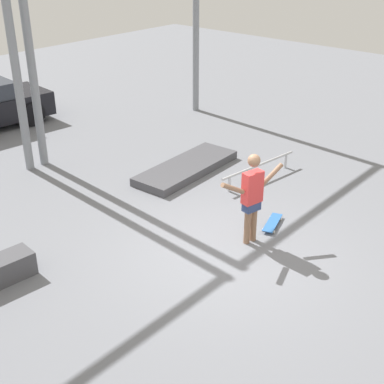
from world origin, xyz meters
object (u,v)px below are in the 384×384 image
Objects in this scene: grind_rail at (259,167)px; skateboard at (272,223)px; skateboarder at (252,194)px; manual_pad at (187,168)px.

skateboard is at bearing -137.86° from grind_rail.
grind_rail is at bearing 43.08° from skateboarder.
skateboard is 2.20m from grind_rail.
manual_pad is at bearing 117.09° from grind_rail.
skateboard is 0.34× the size of grind_rail.
skateboarder is 2.18× the size of skateboard.
skateboarder reaches higher than manual_pad.
skateboarder is 2.91m from grind_rail.
manual_pad is 1.20× the size of grind_rail.
grind_rail reaches higher than skateboard.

